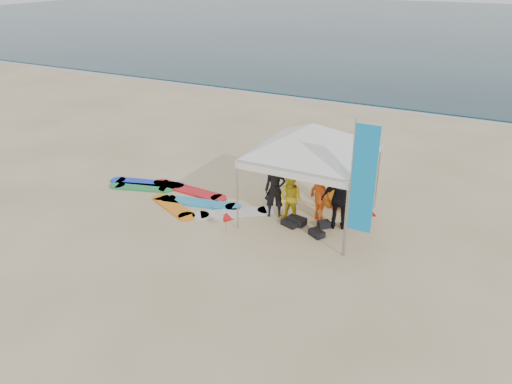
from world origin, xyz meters
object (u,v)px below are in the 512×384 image
object	(u,v)px
marker_pennant	(229,219)
surfboard_spread	(181,196)
person_black_b	(340,199)
person_yellow	(291,198)
person_orange_a	(322,195)
person_seated	(368,211)
person_orange_b	(335,181)
person_black_a	(275,190)
canopy_tent	(314,123)
feather_flag	(362,181)

from	to	relation	value
marker_pennant	surfboard_spread	xyz separation A→B (m)	(-2.75, 1.40, -0.46)
person_black_b	surfboard_spread	xyz separation A→B (m)	(-5.48, -0.42, -0.92)
person_yellow	person_black_b	world-z (taller)	person_black_b
person_orange_a	person_seated	world-z (taller)	person_orange_a
person_yellow	person_seated	world-z (taller)	person_yellow
person_orange_b	surfboard_spread	bearing A→B (deg)	-2.37
person_orange_b	marker_pennant	xyz separation A→B (m)	(-2.13, -3.12, -0.42)
person_black_a	canopy_tent	world-z (taller)	canopy_tent
person_orange_a	feather_flag	world-z (taller)	feather_flag
person_orange_b	person_black_a	bearing A→B (deg)	23.33
person_seated	surfboard_spread	size ratio (longest dim) A/B	0.15
person_yellow	surfboard_spread	xyz separation A→B (m)	(-4.01, -0.15, -0.74)
person_yellow	marker_pennant	xyz separation A→B (m)	(-1.26, -1.54, -0.28)
person_black_a	surfboard_spread	xyz separation A→B (m)	(-3.43, -0.27, -0.86)
canopy_tent	person_orange_a	bearing A→B (deg)	5.40
person_black_a	person_orange_a	bearing A→B (deg)	-6.86
canopy_tent	marker_pennant	xyz separation A→B (m)	(-1.69, -2.05, -2.57)
person_black_a	person_orange_a	distance (m)	1.44
person_yellow	canopy_tent	world-z (taller)	canopy_tent
person_black_b	person_seated	xyz separation A→B (m)	(0.72, 0.59, -0.48)
person_yellow	feather_flag	world-z (taller)	feather_flag
canopy_tent	person_black_b	bearing A→B (deg)	-12.20
person_yellow	person_orange_b	xyz separation A→B (m)	(0.87, 1.58, 0.14)
person_yellow	person_orange_a	world-z (taller)	person_orange_a
person_orange_a	person_black_b	distance (m)	0.73
person_seated	feather_flag	world-z (taller)	feather_flag
person_orange_b	person_yellow	bearing A→B (deg)	39.32
person_black_b	canopy_tent	xyz separation A→B (m)	(-1.04, 0.23, 2.11)
canopy_tent	feather_flag	size ratio (longest dim) A/B	1.20
person_yellow	surfboard_spread	size ratio (longest dim) A/B	0.25
person_orange_b	canopy_tent	size ratio (longest dim) A/B	0.39
person_orange_b	feather_flag	size ratio (longest dim) A/B	0.47
person_orange_a	surfboard_spread	size ratio (longest dim) A/B	0.28
person_orange_a	marker_pennant	xyz separation A→B (m)	(-2.06, -2.08, -0.36)
person_yellow	canopy_tent	size ratio (longest dim) A/B	0.33
person_orange_a	person_seated	distance (m)	1.48
person_orange_b	surfboard_spread	xyz separation A→B (m)	(-4.88, -1.73, -0.88)
person_seated	canopy_tent	bearing A→B (deg)	74.01
person_black_a	surfboard_spread	world-z (taller)	person_black_a
person_black_a	feather_flag	size ratio (longest dim) A/B	0.46
person_black_a	person_orange_b	size ratio (longest dim) A/B	0.99
person_black_b	feather_flag	bearing A→B (deg)	104.51
person_orange_b	feather_flag	distance (m)	3.47
person_yellow	person_orange_a	bearing A→B (deg)	44.17
person_orange_b	marker_pennant	distance (m)	3.81
person_yellow	person_black_b	bearing A→B (deg)	20.93
marker_pennant	feather_flag	bearing A→B (deg)	5.55
person_orange_a	person_seated	bearing A→B (deg)	-135.09
feather_flag	marker_pennant	xyz separation A→B (m)	(-3.70, -0.36, -1.80)
canopy_tent	feather_flag	world-z (taller)	feather_flag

